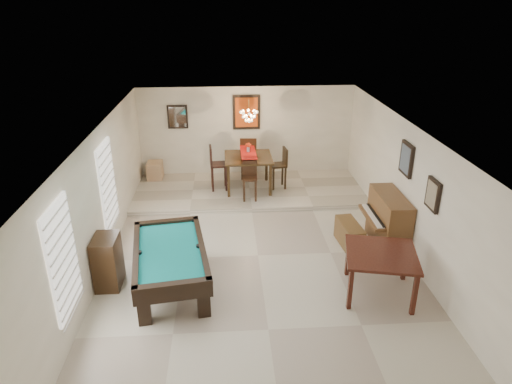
{
  "coord_description": "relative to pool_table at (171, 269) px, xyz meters",
  "views": [
    {
      "loc": [
        -0.59,
        -7.99,
        4.86
      ],
      "look_at": [
        0.0,
        0.6,
        1.15
      ],
      "focal_mm": 32.0,
      "sensor_mm": 36.0,
      "label": 1
    }
  ],
  "objects": [
    {
      "name": "ground_plane",
      "position": [
        1.63,
        0.97,
        -0.39
      ],
      "size": [
        6.0,
        9.0,
        0.02
      ],
      "primitive_type": "cube",
      "color": "beige"
    },
    {
      "name": "wall_back",
      "position": [
        1.63,
        5.47,
        0.92
      ],
      "size": [
        6.0,
        0.04,
        2.6
      ],
      "primitive_type": "cube",
      "color": "silver",
      "rests_on": "ground_plane"
    },
    {
      "name": "wall_front",
      "position": [
        1.63,
        -3.53,
        0.92
      ],
      "size": [
        6.0,
        0.04,
        2.6
      ],
      "primitive_type": "cube",
      "color": "silver",
      "rests_on": "ground_plane"
    },
    {
      "name": "wall_left",
      "position": [
        -1.37,
        0.97,
        0.92
      ],
      "size": [
        0.04,
        9.0,
        2.6
      ],
      "primitive_type": "cube",
      "color": "silver",
      "rests_on": "ground_plane"
    },
    {
      "name": "wall_right",
      "position": [
        4.63,
        0.97,
        0.92
      ],
      "size": [
        0.04,
        9.0,
        2.6
      ],
      "primitive_type": "cube",
      "color": "silver",
      "rests_on": "ground_plane"
    },
    {
      "name": "ceiling",
      "position": [
        1.63,
        0.97,
        2.22
      ],
      "size": [
        6.0,
        9.0,
        0.04
      ],
      "primitive_type": "cube",
      "color": "white",
      "rests_on": "wall_back"
    },
    {
      "name": "dining_step",
      "position": [
        1.63,
        4.22,
        -0.32
      ],
      "size": [
        6.0,
        2.5,
        0.12
      ],
      "primitive_type": "cube",
      "color": "beige",
      "rests_on": "ground_plane"
    },
    {
      "name": "window_left_front",
      "position": [
        -1.34,
        -1.23,
        1.02
      ],
      "size": [
        0.06,
        1.0,
        1.7
      ],
      "primitive_type": "cube",
      "color": "white",
      "rests_on": "wall_left"
    },
    {
      "name": "window_left_rear",
      "position": [
        -1.34,
        1.57,
        1.02
      ],
      "size": [
        0.06,
        1.0,
        1.7
      ],
      "primitive_type": "cube",
      "color": "white",
      "rests_on": "wall_left"
    },
    {
      "name": "pool_table",
      "position": [
        0.0,
        0.0,
        0.0
      ],
      "size": [
        1.56,
        2.44,
        0.76
      ],
      "primitive_type": null,
      "rotation": [
        0.0,
        0.0,
        0.15
      ],
      "color": "black",
      "rests_on": "ground_plane"
    },
    {
      "name": "square_table",
      "position": [
        3.65,
        -0.45,
        0.03
      ],
      "size": [
        1.42,
        1.42,
        0.82
      ],
      "primitive_type": null,
      "rotation": [
        0.0,
        0.0,
        -0.22
      ],
      "color": "#33140C",
      "rests_on": "ground_plane"
    },
    {
      "name": "upright_piano",
      "position": [
        4.23,
        1.21,
        0.19
      ],
      "size": [
        0.77,
        1.37,
        1.15
      ],
      "primitive_type": null,
      "color": "brown",
      "rests_on": "ground_plane"
    },
    {
      "name": "piano_bench",
      "position": [
        3.58,
        1.26,
        -0.12
      ],
      "size": [
        0.44,
        0.95,
        0.51
      ],
      "primitive_type": "cube",
      "rotation": [
        0.0,
        0.0,
        0.09
      ],
      "color": "brown",
      "rests_on": "ground_plane"
    },
    {
      "name": "apothecary_chest",
      "position": [
        -1.13,
        0.15,
        0.1
      ],
      "size": [
        0.43,
        0.64,
        0.96
      ],
      "primitive_type": "cube",
      "color": "black",
      "rests_on": "ground_plane"
    },
    {
      "name": "dining_table",
      "position": [
        1.61,
        4.24,
        0.25
      ],
      "size": [
        1.23,
        1.23,
        1.01
      ],
      "primitive_type": null,
      "rotation": [
        0.0,
        0.0,
        0.01
      ],
      "color": "black",
      "rests_on": "dining_step"
    },
    {
      "name": "flower_vase",
      "position": [
        1.61,
        4.24,
        0.88
      ],
      "size": [
        0.19,
        0.19,
        0.26
      ],
      "primitive_type": null,
      "rotation": [
        0.0,
        0.0,
        -0.33
      ],
      "color": "red",
      "rests_on": "dining_table"
    },
    {
      "name": "dining_chair_south",
      "position": [
        1.61,
        3.51,
        0.23
      ],
      "size": [
        0.38,
        0.38,
        0.98
      ],
      "primitive_type": null,
      "rotation": [
        0.0,
        0.0,
        -0.05
      ],
      "color": "black",
      "rests_on": "dining_step"
    },
    {
      "name": "dining_chair_north",
      "position": [
        1.66,
        5.01,
        0.34
      ],
      "size": [
        0.48,
        0.48,
        1.21
      ],
      "primitive_type": null,
      "rotation": [
        0.0,
        0.0,
        3.06
      ],
      "color": "black",
      "rests_on": "dining_step"
    },
    {
      "name": "dining_chair_west",
      "position": [
        0.84,
        4.25,
        0.33
      ],
      "size": [
        0.47,
        0.47,
        1.18
      ],
      "primitive_type": null,
      "rotation": [
        0.0,
        0.0,
        1.64
      ],
      "color": "black",
      "rests_on": "dining_step"
    },
    {
      "name": "dining_chair_east",
      "position": [
        2.4,
        4.24,
        0.29
      ],
      "size": [
        0.45,
        0.45,
        1.09
      ],
      "primitive_type": null,
      "rotation": [
        0.0,
        0.0,
        -1.45
      ],
      "color": "black",
      "rests_on": "dining_step"
    },
    {
      "name": "corner_bench",
      "position": [
        -0.97,
        5.15,
        -0.03
      ],
      "size": [
        0.42,
        0.53,
        0.47
      ],
      "primitive_type": "cube",
      "rotation": [
        0.0,
        0.0,
        0.02
      ],
      "color": "tan",
      "rests_on": "dining_step"
    },
    {
      "name": "chandelier",
      "position": [
        1.63,
        4.17,
        1.82
      ],
      "size": [
        0.44,
        0.44,
        0.6
      ],
      "primitive_type": null,
      "color": "#FFE5B2",
      "rests_on": "ceiling"
    },
    {
      "name": "back_painting",
      "position": [
        1.63,
        5.43,
        1.52
      ],
      "size": [
        0.75,
        0.06,
        0.95
      ],
      "primitive_type": "cube",
      "color": "#D84C14",
      "rests_on": "wall_back"
    },
    {
      "name": "back_mirror",
      "position": [
        -0.27,
        5.43,
        1.42
      ],
      "size": [
        0.55,
        0.06,
        0.65
      ],
      "primitive_type": "cube",
      "color": "white",
      "rests_on": "wall_back"
    },
    {
      "name": "right_picture_upper",
      "position": [
        4.59,
        1.27,
        1.52
      ],
      "size": [
        0.06,
        0.55,
        0.65
      ],
      "primitive_type": "cube",
      "color": "slate",
      "rests_on": "wall_right"
    },
    {
      "name": "right_picture_lower",
      "position": [
        4.59,
        -0.03,
        1.32
      ],
      "size": [
        0.06,
        0.45,
        0.55
      ],
      "primitive_type": "cube",
      "color": "gray",
      "rests_on": "wall_right"
    }
  ]
}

